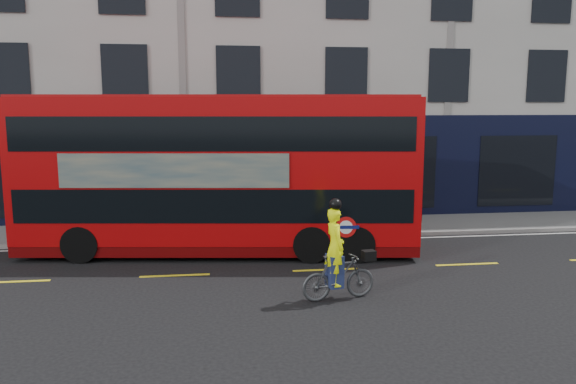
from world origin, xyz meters
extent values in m
plane|color=black|center=(0.00, 0.00, 0.00)|extent=(120.00, 120.00, 0.00)
cube|color=slate|center=(0.00, 6.50, 0.06)|extent=(60.00, 3.00, 0.12)
cube|color=gray|center=(0.00, 5.00, 0.07)|extent=(60.00, 0.12, 0.13)
cube|color=beige|center=(0.00, 13.00, 7.50)|extent=(50.00, 10.00, 15.00)
cube|color=black|center=(0.00, 7.98, 2.00)|extent=(50.00, 0.08, 4.00)
cube|color=silver|center=(0.00, 4.70, 0.00)|extent=(58.00, 0.10, 0.01)
cube|color=#B40709|center=(1.19, 3.80, 2.54)|extent=(11.76, 4.08, 4.14)
cube|color=#5A0304|center=(1.19, 3.80, 0.31)|extent=(11.75, 4.03, 0.31)
cube|color=black|center=(1.19, 3.80, 1.62)|extent=(11.31, 4.06, 0.94)
cube|color=black|center=(1.19, 3.80, 3.61)|extent=(11.31, 4.06, 0.94)
cube|color=#950A0C|center=(1.19, 3.80, 4.63)|extent=(11.52, 3.94, 0.08)
cube|color=black|center=(6.92, 3.06, 1.62)|extent=(0.34, 2.34, 0.94)
cube|color=black|center=(6.92, 3.06, 3.61)|extent=(0.34, 2.34, 0.94)
cube|color=black|center=(-4.54, 4.54, 1.62)|extent=(0.34, 2.34, 0.94)
cube|color=#9B8E6B|center=(-0.02, 2.61, 2.62)|extent=(6.24, 0.85, 0.94)
cylinder|color=red|center=(4.65, 2.00, 1.05)|extent=(0.58, 0.10, 0.59)
cylinder|color=white|center=(4.65, 2.00, 1.05)|extent=(0.38, 0.07, 0.38)
cube|color=#0C1459|center=(4.65, 1.99, 1.05)|extent=(0.73, 0.11, 0.09)
cylinder|color=black|center=(5.14, 3.29, 0.52)|extent=(1.38, 2.78, 1.05)
cylinder|color=black|center=(3.89, 3.45, 0.52)|extent=(1.38, 2.78, 1.05)
cylinder|color=black|center=(-2.55, 4.28, 0.52)|extent=(1.38, 2.78, 1.05)
imported|color=#484A4D|center=(3.83, -0.82, 0.53)|extent=(1.82, 0.81, 1.05)
imported|color=#EFFF07|center=(3.72, -0.83, 1.25)|extent=(0.53, 0.71, 1.76)
cube|color=black|center=(4.55, -0.68, 0.97)|extent=(0.33, 0.28, 0.23)
cube|color=navy|center=(3.72, -0.83, 0.68)|extent=(0.38, 0.45, 0.73)
sphere|color=black|center=(3.72, -0.83, 2.21)|extent=(0.27, 0.27, 0.27)
camera|label=1|loc=(1.09, -12.83, 4.39)|focal=35.00mm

